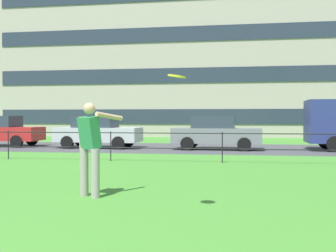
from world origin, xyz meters
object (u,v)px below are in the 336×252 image
car_silver_right (98,132)px  car_grey_left (216,132)px  person_thrower (90,146)px  car_red_far_right (1,131)px  frisbee (177,76)px  apartment_building_background (219,44)px

car_silver_right → car_grey_left: 5.65m
person_thrower → car_red_far_right: person_thrower is taller
frisbee → car_red_far_right: (-10.77, 12.95, -1.30)m
person_thrower → car_red_far_right: (-8.99, 11.74, -0.17)m
person_thrower → car_grey_left: (1.88, 11.41, -0.17)m
car_red_far_right → car_grey_left: size_ratio=1.00×
frisbee → car_silver_right: 13.92m
car_silver_right → apartment_building_background: (5.27, 16.22, 6.99)m
person_thrower → car_red_far_right: bearing=127.4°
car_silver_right → car_grey_left: (5.65, -0.08, 0.00)m
car_grey_left → frisbee: bearing=-90.5°
car_grey_left → apartment_building_background: apartment_building_background is taller
car_red_far_right → car_grey_left: same height
person_thrower → car_grey_left: bearing=80.6°
car_red_far_right → car_silver_right: (5.23, -0.25, 0.00)m
car_red_far_right → car_grey_left: 10.88m
apartment_building_background → car_grey_left: bearing=-88.7°
car_red_far_right → apartment_building_background: 20.35m
person_thrower → car_grey_left: person_thrower is taller
apartment_building_background → car_silver_right: bearing=-108.0°
car_red_far_right → car_grey_left: (10.87, -0.33, 0.00)m
person_thrower → apartment_building_background: size_ratio=0.04×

